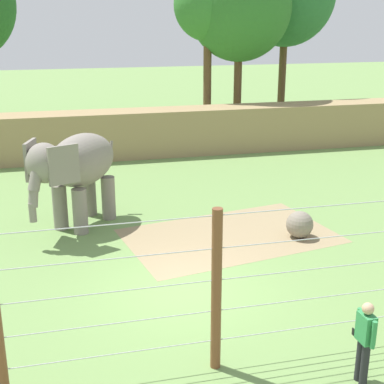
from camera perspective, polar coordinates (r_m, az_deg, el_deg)
name	(u,v)px	position (r m, az deg, el deg)	size (l,w,h in m)	color
ground_plane	(186,289)	(14.17, -0.66, -9.96)	(120.00, 120.00, 0.00)	#6B8E4C
dirt_patch	(230,236)	(17.40, 3.92, -4.50)	(6.35, 3.96, 0.01)	#937F5B
embankment_wall	(119,134)	(26.89, -7.50, 5.91)	(36.00, 1.80, 2.21)	#997F56
elephant	(76,166)	(17.85, -11.82, 2.60)	(3.35, 3.53, 3.06)	gray
enrichment_ball	(300,224)	(17.43, 11.00, -3.29)	(0.84, 0.84, 0.84)	gray
cable_fence	(222,290)	(10.61, 3.10, -10.02)	(9.22, 0.20, 3.30)	brown
zookeeper	(365,339)	(10.99, 17.32, -14.24)	(0.24, 0.58, 1.67)	#232328
tree_far_left	(240,6)	(31.38, 4.91, 18.47)	(5.58, 5.58, 9.92)	brown
tree_left_of_centre	(208,6)	(30.78, 1.65, 18.55)	(3.62, 3.62, 8.96)	brown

